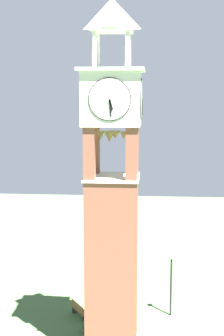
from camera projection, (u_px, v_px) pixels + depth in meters
The scene contains 5 objects.
clock_tower at pixel (112, 210), 25.03m from camera, with size 3.22×3.22×18.61m.
park_bench at pixel (79, 310), 30.19m from camera, with size 1.26×1.57×0.95m.
lamp_post at pixel (171, 273), 30.15m from camera, with size 0.36×0.36×4.02m.
trash_bin at pixel (101, 300), 31.82m from camera, with size 0.52×0.52×0.80m, color #2D2D33.
shrub_near_entry at pixel (92, 325), 28.31m from camera, with size 1.17×1.17×0.91m, color #234C28.
Camera 1 is at (-1.94, 24.31, 13.87)m, focal length 52.01 mm.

